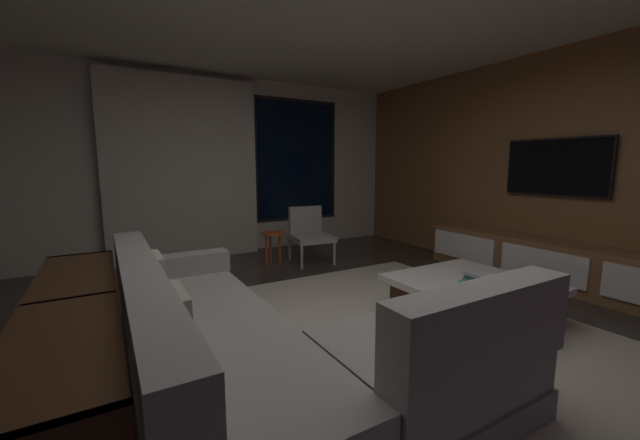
% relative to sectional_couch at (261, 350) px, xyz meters
% --- Properties ---
extents(floor, '(9.20, 9.20, 0.00)m').
position_rel_sectional_couch_xyz_m(floor, '(0.83, 0.14, -0.29)').
color(floor, '#332B26').
extents(back_wall_with_window, '(6.60, 0.30, 2.70)m').
position_rel_sectional_couch_xyz_m(back_wall_with_window, '(0.77, 3.76, 1.05)').
color(back_wall_with_window, beige).
rests_on(back_wall_with_window, floor).
extents(media_wall, '(0.12, 7.80, 2.70)m').
position_rel_sectional_couch_xyz_m(media_wall, '(3.89, 0.14, 1.06)').
color(media_wall, brown).
rests_on(media_wall, floor).
extents(area_rug, '(3.20, 3.80, 0.01)m').
position_rel_sectional_couch_xyz_m(area_rug, '(1.18, 0.04, -0.28)').
color(area_rug, beige).
rests_on(area_rug, floor).
extents(sectional_couch, '(1.98, 2.50, 0.82)m').
position_rel_sectional_couch_xyz_m(sectional_couch, '(0.00, 0.00, 0.00)').
color(sectional_couch, gray).
rests_on(sectional_couch, floor).
extents(coffee_table, '(1.16, 1.16, 0.36)m').
position_rel_sectional_couch_xyz_m(coffee_table, '(2.01, 0.10, -0.10)').
color(coffee_table, '#412615').
rests_on(coffee_table, floor).
extents(book_stack_on_coffee_table, '(0.31, 0.22, 0.11)m').
position_rel_sectional_couch_xyz_m(book_stack_on_coffee_table, '(2.01, 0.01, 0.12)').
color(book_stack_on_coffee_table, '#3CAB5F').
rests_on(book_stack_on_coffee_table, coffee_table).
extents(accent_chair_near_window, '(0.60, 0.62, 0.78)m').
position_rel_sectional_couch_xyz_m(accent_chair_near_window, '(1.75, 2.61, 0.14)').
color(accent_chair_near_window, '#B2ADA0').
rests_on(accent_chair_near_window, floor).
extents(side_stool, '(0.32, 0.32, 0.46)m').
position_rel_sectional_couch_xyz_m(side_stool, '(1.23, 2.70, 0.08)').
color(side_stool, '#BF4C1E').
rests_on(side_stool, floor).
extents(media_console, '(0.46, 3.10, 0.52)m').
position_rel_sectional_couch_xyz_m(media_console, '(3.60, 0.19, -0.04)').
color(media_console, brown).
rests_on(media_console, floor).
extents(mounted_tv, '(0.05, 1.14, 0.66)m').
position_rel_sectional_couch_xyz_m(mounted_tv, '(3.78, 0.39, 1.06)').
color(mounted_tv, black).
extents(console_table_behind_couch, '(0.40, 2.10, 0.74)m').
position_rel_sectional_couch_xyz_m(console_table_behind_couch, '(-0.91, 0.13, 0.13)').
color(console_table_behind_couch, '#412615').
rests_on(console_table_behind_couch, floor).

